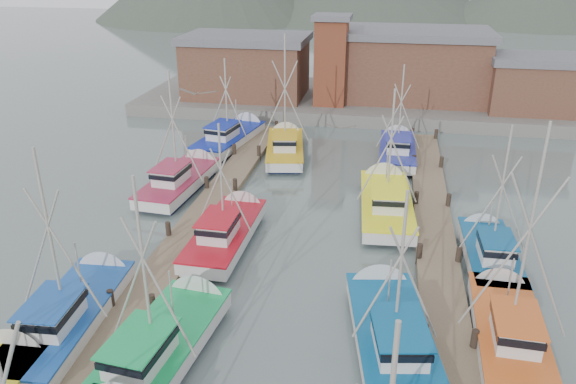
% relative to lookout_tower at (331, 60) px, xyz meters
% --- Properties ---
extents(ground, '(260.00, 260.00, 0.00)m').
position_rel_lookout_tower_xyz_m(ground, '(2.00, -33.00, -5.55)').
color(ground, '#4A5855').
rests_on(ground, ground).
extents(dock_left, '(2.30, 46.00, 1.50)m').
position_rel_lookout_tower_xyz_m(dock_left, '(-5.00, -28.96, -5.34)').
color(dock_left, brown).
rests_on(dock_left, ground).
extents(dock_right, '(2.30, 46.00, 1.50)m').
position_rel_lookout_tower_xyz_m(dock_right, '(9.00, -28.96, -5.34)').
color(dock_right, brown).
rests_on(dock_right, ground).
extents(quay, '(44.00, 16.00, 1.20)m').
position_rel_lookout_tower_xyz_m(quay, '(2.00, 4.00, -4.95)').
color(quay, slate).
rests_on(quay, ground).
extents(shed_left, '(12.72, 8.48, 6.20)m').
position_rel_lookout_tower_xyz_m(shed_left, '(-9.00, 2.00, -1.21)').
color(shed_left, brown).
rests_on(shed_left, quay).
extents(shed_center, '(14.84, 9.54, 6.90)m').
position_rel_lookout_tower_xyz_m(shed_center, '(8.00, 4.00, -0.86)').
color(shed_center, brown).
rests_on(shed_center, quay).
extents(shed_right, '(8.48, 6.36, 5.20)m').
position_rel_lookout_tower_xyz_m(shed_right, '(19.00, 1.00, -1.71)').
color(shed_right, brown).
rests_on(shed_right, quay).
extents(lookout_tower, '(3.60, 3.60, 8.50)m').
position_rel_lookout_tower_xyz_m(lookout_tower, '(0.00, 0.00, 0.00)').
color(lookout_tower, brown).
rests_on(lookout_tower, quay).
extents(distant_hills, '(175.00, 140.00, 42.00)m').
position_rel_lookout_tower_xyz_m(distant_hills, '(-10.76, 89.59, -5.55)').
color(distant_hills, '#40483C').
rests_on(distant_hills, ground).
extents(boat_4, '(3.82, 9.69, 9.19)m').
position_rel_lookout_tower_xyz_m(boat_4, '(-2.46, -37.53, -4.87)').
color(boat_4, '#101735').
rests_on(boat_4, ground).
extents(boat_5, '(4.60, 9.97, 8.34)m').
position_rel_lookout_tower_xyz_m(boat_5, '(6.62, -35.06, -4.87)').
color(boat_5, '#101735').
rests_on(boat_5, ground).
extents(boat_6, '(3.85, 9.31, 9.37)m').
position_rel_lookout_tower_xyz_m(boat_6, '(-7.24, -36.08, -4.87)').
color(boat_6, '#101735').
rests_on(boat_6, ground).
extents(boat_7, '(4.20, 8.69, 10.63)m').
position_rel_lookout_tower_xyz_m(boat_7, '(11.48, -33.77, -4.86)').
color(boat_7, '#101735').
rests_on(boat_7, ground).
extents(boat_8, '(3.25, 8.90, 7.94)m').
position_rel_lookout_tower_xyz_m(boat_8, '(-2.67, -27.37, -4.87)').
color(boat_8, '#101735').
rests_on(boat_8, ground).
extents(boat_9, '(3.72, 10.01, 8.97)m').
position_rel_lookout_tower_xyz_m(boat_9, '(6.08, -21.62, -4.87)').
color(boat_9, '#101735').
rests_on(boat_9, ground).
extents(boat_10, '(3.76, 9.19, 9.16)m').
position_rel_lookout_tower_xyz_m(boat_10, '(-7.95, -20.51, -4.87)').
color(boat_10, '#101735').
rests_on(boat_10, ground).
extents(boat_11, '(3.39, 7.98, 8.46)m').
position_rel_lookout_tower_xyz_m(boat_11, '(11.60, -27.26, -4.87)').
color(boat_11, '#101735').
rests_on(boat_11, ground).
extents(boat_12, '(4.25, 9.34, 10.45)m').
position_rel_lookout_tower_xyz_m(boat_12, '(-2.19, -12.37, -4.86)').
color(boat_12, '#101735').
rests_on(boat_12, ground).
extents(boat_13, '(3.36, 8.80, 8.28)m').
position_rel_lookout_tower_xyz_m(boat_13, '(6.75, -11.36, -4.87)').
color(boat_13, '#101735').
rests_on(boat_13, ground).
extents(boat_14, '(4.46, 9.89, 8.27)m').
position_rel_lookout_tower_xyz_m(boat_14, '(-7.18, -10.55, -4.87)').
color(boat_14, '#101735').
rests_on(boat_14, ground).
extents(gull_near, '(1.55, 0.65, 0.24)m').
position_rel_lookout_tower_xyz_m(gull_near, '(-1.20, -34.95, 4.94)').
color(gull_near, gray).
rests_on(gull_near, ground).
extents(gull_far, '(1.54, 0.60, 0.24)m').
position_rel_lookout_tower_xyz_m(gull_far, '(3.57, -27.70, 1.70)').
color(gull_far, gray).
rests_on(gull_far, ground).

